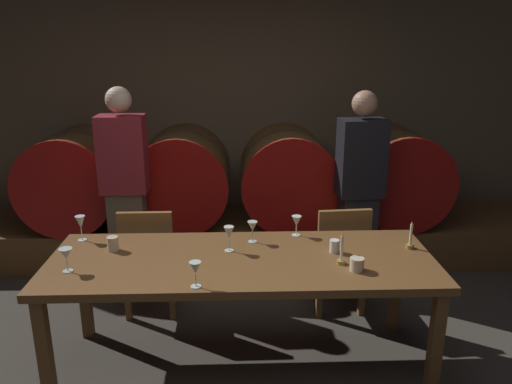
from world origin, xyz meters
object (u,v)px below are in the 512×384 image
(guest_left, at_px, (125,189))
(wine_barrel_far_left, at_px, (77,177))
(wine_barrel_center_right, at_px, (287,175))
(guest_right, at_px, (359,189))
(wine_glass_far_right, at_px, (297,222))
(wine_glass_center_right, at_px, (229,234))
(cup_right, at_px, (357,264))
(candle_left, at_px, (341,255))
(wine_glass_right, at_px, (252,227))
(candle_right, at_px, (410,241))
(chair_left, at_px, (150,256))
(wine_glass_center_left, at_px, (195,269))
(wine_barrel_far_right, at_px, (393,174))
(wine_glass_far_left, at_px, (81,223))
(cup_center, at_px, (334,246))
(wine_barrel_center_left, at_px, (183,176))
(cup_left, at_px, (113,244))
(wine_glass_left, at_px, (66,255))
(chair_right, at_px, (339,253))
(dining_table, at_px, (242,268))

(guest_left, bearing_deg, wine_barrel_far_left, -45.92)
(wine_barrel_center_right, distance_m, guest_right, 0.82)
(wine_barrel_far_left, distance_m, wine_glass_far_right, 2.39)
(wine_glass_center_right, distance_m, cup_right, 0.82)
(candle_left, relative_size, wine_glass_right, 1.40)
(candle_right, bearing_deg, guest_right, 94.92)
(guest_right, xyz_separation_m, cup_right, (-0.33, -1.37, -0.05))
(chair_left, bearing_deg, wine_barrel_center_right, -137.29)
(wine_glass_center_left, relative_size, wine_glass_far_right, 1.05)
(candle_left, height_order, wine_glass_far_right, candle_left)
(wine_barrel_far_right, bearing_deg, wine_glass_right, -133.03)
(wine_barrel_far_right, bearing_deg, wine_glass_far_left, -150.65)
(wine_barrel_far_left, relative_size, wine_barrel_center_right, 1.00)
(candle_right, distance_m, wine_glass_far_left, 2.19)
(wine_barrel_far_left, xyz_separation_m, cup_center, (2.14, -1.70, -0.01))
(chair_left, height_order, wine_glass_far_left, wine_glass_far_left)
(wine_barrel_center_left, bearing_deg, wine_glass_center_right, -74.19)
(guest_right, distance_m, candle_right, 1.06)
(wine_barrel_far_right, bearing_deg, cup_center, -117.68)
(cup_left, bearing_deg, cup_right, -12.94)
(wine_glass_right, bearing_deg, candle_left, -34.60)
(chair_left, distance_m, wine_glass_left, 0.98)
(wine_barrel_far_right, xyz_separation_m, wine_glass_far_left, (-2.56, -1.44, 0.07))
(wine_barrel_center_left, xyz_separation_m, cup_center, (1.14, -1.70, -0.01))
(chair_right, xyz_separation_m, guest_left, (-1.72, 0.48, 0.40))
(wine_barrel_far_left, xyz_separation_m, wine_glass_far_right, (1.93, -1.40, 0.05))
(wine_glass_center_right, xyz_separation_m, cup_center, (0.67, -0.04, -0.08))
(wine_glass_center_left, bearing_deg, candle_right, 19.73)
(chair_left, height_order, guest_left, guest_left)
(chair_right, xyz_separation_m, wine_glass_left, (-1.78, -0.84, 0.39))
(wine_glass_far_right, bearing_deg, guest_right, 52.08)
(wine_glass_left, bearing_deg, candle_left, 1.59)
(wine_barrel_center_right, distance_m, wine_glass_right, 1.56)
(chair_right, xyz_separation_m, wine_glass_right, (-0.69, -0.43, 0.39))
(wine_glass_right, xyz_separation_m, wine_glass_far_right, (0.31, 0.11, -0.01))
(wine_glass_far_left, bearing_deg, wine_glass_right, -3.38)
(cup_left, distance_m, cup_center, 1.42)
(wine_barrel_center_left, distance_m, cup_left, 1.64)
(dining_table, xyz_separation_m, wine_glass_right, (0.08, 0.26, 0.18))
(wine_barrel_far_left, relative_size, chair_left, 1.07)
(candle_left, height_order, cup_center, candle_left)
(guest_right, relative_size, candle_left, 8.29)
(wine_barrel_center_right, xyz_separation_m, wine_glass_center_left, (-0.70, -2.14, 0.06))
(guest_left, xyz_separation_m, wine_glass_right, (1.03, -0.91, -0.01))
(wine_glass_far_right, bearing_deg, cup_left, -169.85)
(candle_right, relative_size, cup_center, 2.25)
(candle_right, bearing_deg, cup_right, -143.23)
(wine_glass_left, height_order, cup_left, wine_glass_left)
(cup_left, xyz_separation_m, cup_right, (1.50, -0.35, -0.01))
(wine_barrel_center_left, xyz_separation_m, chair_right, (1.31, -1.08, -0.34))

